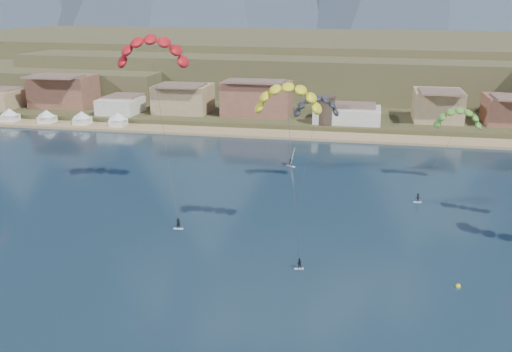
{
  "coord_description": "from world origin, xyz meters",
  "views": [
    {
      "loc": [
        17.23,
        -54.54,
        36.92
      ],
      "look_at": [
        0.0,
        32.0,
        10.0
      ],
      "focal_mm": 39.9,
      "sensor_mm": 36.0,
      "label": 1
    }
  ],
  "objects_px": {
    "buoy": "(458,286)",
    "kitesurfer_green": "(458,116)",
    "watchtower": "(326,110)",
    "kitesurfer_red": "(152,46)",
    "windsurfer": "(291,161)",
    "kitesurfer_yellow": "(288,94)"
  },
  "relations": [
    {
      "from": "kitesurfer_red",
      "to": "kitesurfer_yellow",
      "type": "distance_m",
      "value": 32.88
    },
    {
      "from": "kitesurfer_green",
      "to": "buoy",
      "type": "bearing_deg",
      "value": -95.85
    },
    {
      "from": "kitesurfer_red",
      "to": "windsurfer",
      "type": "relative_size",
      "value": 8.03
    },
    {
      "from": "windsurfer",
      "to": "buoy",
      "type": "distance_m",
      "value": 62.48
    },
    {
      "from": "watchtower",
      "to": "kitesurfer_red",
      "type": "xyz_separation_m",
      "value": [
        -27.33,
        -67.68,
        22.99
      ]
    },
    {
      "from": "windsurfer",
      "to": "watchtower",
      "type": "bearing_deg",
      "value": 83.33
    },
    {
      "from": "kitesurfer_red",
      "to": "watchtower",
      "type": "bearing_deg",
      "value": 68.01
    },
    {
      "from": "windsurfer",
      "to": "buoy",
      "type": "xyz_separation_m",
      "value": [
        30.37,
        -54.59,
        -1.24
      ]
    },
    {
      "from": "watchtower",
      "to": "kitesurfer_green",
      "type": "relative_size",
      "value": 0.43
    },
    {
      "from": "watchtower",
      "to": "windsurfer",
      "type": "bearing_deg",
      "value": -96.67
    },
    {
      "from": "kitesurfer_green",
      "to": "windsurfer",
      "type": "bearing_deg",
      "value": 168.64
    },
    {
      "from": "kitesurfer_green",
      "to": "buoy",
      "type": "xyz_separation_m",
      "value": [
        -4.87,
        -47.51,
        -14.67
      ]
    },
    {
      "from": "kitesurfer_red",
      "to": "kitesurfer_green",
      "type": "xyz_separation_m",
      "value": [
        57.82,
        20.03,
        -14.57
      ]
    },
    {
      "from": "kitesurfer_yellow",
      "to": "kitesurfer_red",
      "type": "bearing_deg",
      "value": 148.84
    },
    {
      "from": "kitesurfer_red",
      "to": "kitesurfer_yellow",
      "type": "height_order",
      "value": "kitesurfer_red"
    },
    {
      "from": "windsurfer",
      "to": "kitesurfer_red",
      "type": "bearing_deg",
      "value": -129.79
    },
    {
      "from": "buoy",
      "to": "kitesurfer_green",
      "type": "bearing_deg",
      "value": 84.15
    },
    {
      "from": "kitesurfer_red",
      "to": "windsurfer",
      "type": "distance_m",
      "value": 45.04
    },
    {
      "from": "watchtower",
      "to": "kitesurfer_yellow",
      "type": "xyz_separation_m",
      "value": [
        0.42,
        -84.46,
        17.54
      ]
    },
    {
      "from": "watchtower",
      "to": "windsurfer",
      "type": "height_order",
      "value": "watchtower"
    },
    {
      "from": "buoy",
      "to": "kitesurfer_red",
      "type": "bearing_deg",
      "value": 152.57
    },
    {
      "from": "watchtower",
      "to": "windsurfer",
      "type": "relative_size",
      "value": 2.01
    }
  ]
}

